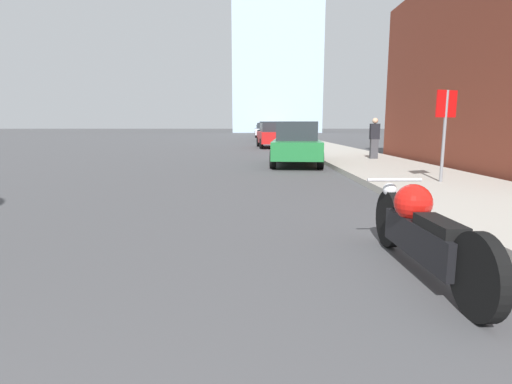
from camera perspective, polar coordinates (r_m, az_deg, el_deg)
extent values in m
cube|color=#9E998E|center=(39.69, 5.74, 7.44)|extent=(3.34, 240.00, 0.15)
cylinder|color=black|center=(5.00, 18.47, -3.69)|extent=(0.11, 0.67, 0.67)
cylinder|color=black|center=(3.41, 29.16, -10.50)|extent=(0.11, 0.67, 0.67)
cube|color=black|center=(4.18, 22.78, -6.28)|extent=(0.26, 1.40, 0.33)
sphere|color=red|center=(4.36, 21.54, -1.42)|extent=(0.38, 0.38, 0.38)
cube|color=black|center=(3.86, 24.79, -4.36)|extent=(0.23, 0.64, 0.10)
sphere|color=silver|center=(4.96, 18.57, 0.34)|extent=(0.16, 0.16, 0.16)
cylinder|color=silver|center=(4.82, 19.17, 1.66)|extent=(0.62, 0.05, 0.04)
cube|color=#1E6B33|center=(14.81, 5.77, 6.23)|extent=(2.10, 4.59, 0.60)
cube|color=#23282D|center=(14.79, 5.81, 8.67)|extent=(1.62, 2.26, 0.66)
cylinder|color=black|center=(16.22, 2.89, 5.47)|extent=(0.26, 0.63, 0.62)
cylinder|color=black|center=(16.23, 8.51, 5.39)|extent=(0.26, 0.63, 0.62)
cylinder|color=black|center=(13.47, 2.43, 4.67)|extent=(0.26, 0.63, 0.62)
cylinder|color=black|center=(13.49, 9.19, 4.56)|extent=(0.26, 0.63, 0.62)
cube|color=red|center=(26.54, 2.42, 7.82)|extent=(2.06, 4.65, 0.72)
cube|color=#23282D|center=(26.53, 2.43, 9.21)|extent=(1.66, 2.27, 0.57)
cylinder|color=black|center=(27.88, 0.32, 7.16)|extent=(0.23, 0.65, 0.64)
cylinder|color=black|center=(28.05, 3.89, 7.16)|extent=(0.23, 0.65, 0.64)
cylinder|color=black|center=(25.06, 0.77, 6.91)|extent=(0.23, 0.65, 0.64)
cylinder|color=black|center=(25.25, 4.72, 6.90)|extent=(0.23, 0.65, 0.64)
cube|color=black|center=(37.72, 1.78, 8.32)|extent=(2.12, 4.21, 0.75)
cube|color=#23282D|center=(37.71, 1.79, 9.45)|extent=(1.70, 2.07, 0.75)
cylinder|color=black|center=(39.03, 0.53, 7.81)|extent=(0.24, 0.65, 0.64)
cylinder|color=black|center=(38.98, 3.13, 7.80)|extent=(0.24, 0.65, 0.64)
cylinder|color=black|center=(36.49, 0.34, 7.70)|extent=(0.24, 0.65, 0.64)
cylinder|color=black|center=(36.44, 3.11, 7.68)|extent=(0.24, 0.65, 0.64)
cube|color=#BCBCC1|center=(49.92, 1.09, 8.59)|extent=(2.14, 4.70, 0.77)
cube|color=#23282D|center=(49.91, 1.09, 9.44)|extent=(1.65, 2.32, 0.71)
cylinder|color=black|center=(51.39, 0.30, 8.19)|extent=(0.26, 0.63, 0.62)
cylinder|color=black|center=(51.28, 2.11, 8.18)|extent=(0.26, 0.63, 0.62)
cylinder|color=black|center=(48.58, 0.02, 8.12)|extent=(0.26, 0.63, 0.62)
cylinder|color=black|center=(48.47, 1.93, 8.11)|extent=(0.26, 0.63, 0.62)
cube|color=#1E3899|center=(60.69, 0.81, 8.72)|extent=(1.99, 4.00, 0.72)
cube|color=#23282D|center=(60.68, 0.81, 9.34)|extent=(1.62, 1.95, 0.58)
cylinder|color=black|center=(61.85, -0.07, 8.41)|extent=(0.23, 0.63, 0.62)
cylinder|color=black|center=(61.97, 1.52, 8.40)|extent=(0.23, 0.63, 0.62)
cylinder|color=black|center=(59.42, 0.07, 8.36)|extent=(0.23, 0.63, 0.62)
cylinder|color=black|center=(59.55, 1.72, 8.36)|extent=(0.23, 0.63, 0.62)
cylinder|color=slate|center=(10.10, 25.27, 7.16)|extent=(0.07, 0.07, 2.06)
cube|color=red|center=(10.11, 25.57, 11.30)|extent=(0.57, 0.26, 0.60)
cube|color=#38383D|center=(16.43, 16.49, 5.92)|extent=(0.29, 0.20, 0.76)
cube|color=black|center=(16.41, 16.60, 8.29)|extent=(0.36, 0.20, 0.60)
sphere|color=tan|center=(16.41, 16.67, 9.73)|extent=(0.22, 0.22, 0.22)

